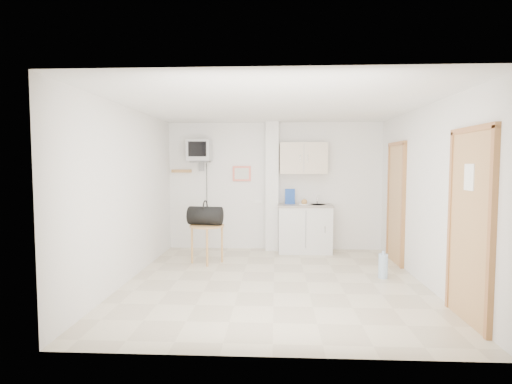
{
  "coord_description": "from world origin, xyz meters",
  "views": [
    {
      "loc": [
        0.02,
        -5.63,
        1.69
      ],
      "look_at": [
        -0.29,
        0.6,
        1.25
      ],
      "focal_mm": 28.0,
      "sensor_mm": 36.0,
      "label": 1
    }
  ],
  "objects_px": {
    "round_table": "(207,230)",
    "water_bottle": "(383,266)",
    "crt_television": "(199,151)",
    "duffel_bag": "(205,215)"
  },
  "relations": [
    {
      "from": "crt_television",
      "to": "water_bottle",
      "type": "xyz_separation_m",
      "value": [
        3.06,
        -1.76,
        -1.75
      ]
    },
    {
      "from": "round_table",
      "to": "water_bottle",
      "type": "xyz_separation_m",
      "value": [
        2.76,
        -0.79,
        -0.38
      ]
    },
    {
      "from": "crt_television",
      "to": "round_table",
      "type": "height_order",
      "value": "crt_television"
    },
    {
      "from": "duffel_bag",
      "to": "water_bottle",
      "type": "height_order",
      "value": "duffel_bag"
    },
    {
      "from": "crt_television",
      "to": "round_table",
      "type": "distance_m",
      "value": 1.71
    },
    {
      "from": "crt_television",
      "to": "water_bottle",
      "type": "height_order",
      "value": "crt_television"
    },
    {
      "from": "crt_television",
      "to": "water_bottle",
      "type": "bearing_deg",
      "value": -29.87
    },
    {
      "from": "water_bottle",
      "to": "duffel_bag",
      "type": "bearing_deg",
      "value": 163.89
    },
    {
      "from": "crt_television",
      "to": "duffel_bag",
      "type": "bearing_deg",
      "value": -74.03
    },
    {
      "from": "crt_television",
      "to": "round_table",
      "type": "relative_size",
      "value": 3.29
    }
  ]
}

